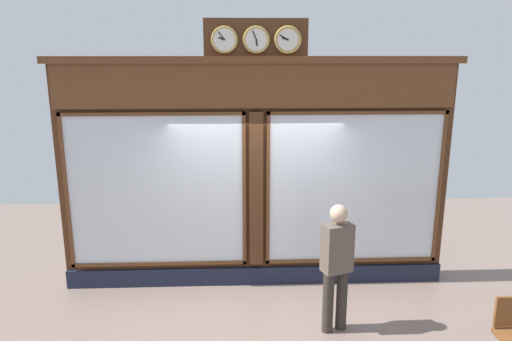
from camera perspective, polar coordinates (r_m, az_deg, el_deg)
The scene contains 2 objects.
shop_facade at distance 7.11m, azimuth -0.04°, elevation -0.29°, with size 5.85×0.42×3.93m.
pedestrian at distance 6.15m, azimuth 9.59°, elevation -10.81°, with size 0.41×0.33×1.69m.
Camera 1 is at (0.30, 6.76, 3.49)m, focal length 33.53 mm.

